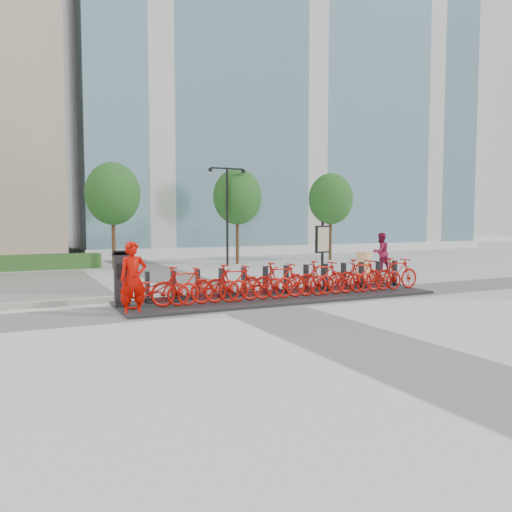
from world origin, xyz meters
name	(u,v)px	position (x,y,z in m)	size (l,w,h in m)	color
ground	(247,303)	(0.00, 0.00, 0.00)	(120.00, 120.00, 0.00)	#ABABAB
glass_building	(267,107)	(14.00, 26.00, 12.00)	(32.00, 16.00, 24.00)	slate
hedge_b	(34,262)	(-5.00, 13.20, 0.35)	(6.00, 1.20, 0.70)	#37712B
tree_1	(113,194)	(-1.50, 12.00, 3.59)	(2.60, 2.60, 5.10)	#4C2E1C
tree_2	(237,197)	(5.00, 12.00, 3.59)	(2.60, 2.60, 5.10)	#4C2E1C
tree_3	(331,199)	(11.00, 12.00, 3.59)	(2.60, 2.60, 5.10)	#4C2E1C
streetlamp	(227,205)	(4.00, 11.00, 3.13)	(2.00, 0.20, 5.00)	black
dock_pad	(283,297)	(1.30, 0.30, 0.04)	(9.60, 2.40, 0.08)	#232425
dock_rail_posts	(287,279)	(1.72, 0.77, 0.51)	(8.74, 0.50, 0.85)	black
bike_0	(156,290)	(-2.60, -0.05, 0.55)	(0.62, 1.78, 0.94)	#B70E06
bike_1	(183,286)	(-1.88, -0.05, 0.60)	(0.49, 1.73, 1.04)	#B70E06
bike_2	(209,286)	(-1.16, -0.05, 0.55)	(0.62, 1.78, 0.94)	#B70E06
bike_3	(234,283)	(-0.44, -0.05, 0.60)	(0.49, 1.73, 1.04)	#B70E06
bike_4	(257,283)	(0.28, -0.05, 0.55)	(0.62, 1.78, 0.94)	#B70E06
bike_5	(280,280)	(1.00, -0.05, 0.60)	(0.49, 1.73, 1.04)	#B70E06
bike_6	(301,281)	(1.72, -0.05, 0.55)	(0.62, 1.78, 0.94)	#B70E06
bike_7	(322,278)	(2.44, -0.05, 0.60)	(0.49, 1.73, 1.04)	#B70E06
bike_8	(342,278)	(3.16, -0.05, 0.55)	(0.62, 1.78, 0.94)	#B70E06
bike_9	(361,275)	(3.88, -0.05, 0.60)	(0.49, 1.73, 1.04)	#B70E06
bike_10	(379,276)	(4.60, -0.05, 0.55)	(0.62, 1.78, 0.94)	#B70E06
bike_11	(396,273)	(5.32, -0.05, 0.60)	(0.49, 1.73, 1.04)	#B70E06
kiosk	(122,279)	(-3.33, 0.57, 0.79)	(0.48, 0.42, 1.47)	black
worker_red	(133,279)	(-3.27, -0.50, 0.90)	(0.66, 0.43, 1.80)	#B70700
pedestrian	(381,252)	(9.21, 5.36, 0.88)	(0.86, 0.67, 1.77)	maroon
construction_barrel	(364,265)	(6.74, 3.43, 0.54)	(0.56, 0.56, 1.08)	orange
map_sign	(323,242)	(4.72, 3.36, 1.51)	(0.74, 0.33, 2.28)	black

